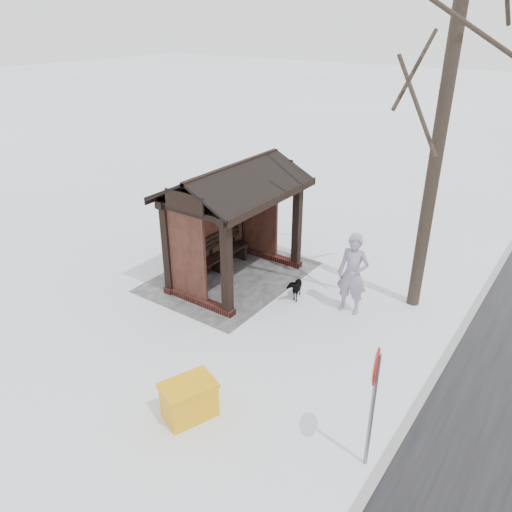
{
  "coord_description": "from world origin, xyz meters",
  "views": [
    {
      "loc": [
        9.1,
        7.07,
        6.28
      ],
      "look_at": [
        0.24,
        0.8,
        0.99
      ],
      "focal_mm": 35.0,
      "sensor_mm": 36.0,
      "label": 1
    }
  ],
  "objects_px": {
    "tree_near": "(458,21)",
    "pedestrian": "(353,274)",
    "bus_shelter": "(230,200)",
    "dog": "(295,287)",
    "grit_bin": "(189,400)",
    "road_sign": "(374,384)"
  },
  "relations": [
    {
      "from": "grit_bin",
      "to": "dog",
      "type": "bearing_deg",
      "value": -150.7
    },
    {
      "from": "tree_near",
      "to": "dog",
      "type": "relative_size",
      "value": 13.41
    },
    {
      "from": "bus_shelter",
      "to": "grit_bin",
      "type": "bearing_deg",
      "value": 29.63
    },
    {
      "from": "tree_near",
      "to": "dog",
      "type": "xyz_separation_m",
      "value": [
        1.43,
        -2.47,
        -5.87
      ]
    },
    {
      "from": "pedestrian",
      "to": "road_sign",
      "type": "height_order",
      "value": "road_sign"
    },
    {
      "from": "grit_bin",
      "to": "road_sign",
      "type": "xyz_separation_m",
      "value": [
        -0.81,
        2.89,
        1.2
      ]
    },
    {
      "from": "road_sign",
      "to": "tree_near",
      "type": "bearing_deg",
      "value": 176.26
    },
    {
      "from": "dog",
      "to": "bus_shelter",
      "type": "bearing_deg",
      "value": 160.54
    },
    {
      "from": "tree_near",
      "to": "pedestrian",
      "type": "height_order",
      "value": "tree_near"
    },
    {
      "from": "pedestrian",
      "to": "road_sign",
      "type": "distance_m",
      "value": 4.46
    },
    {
      "from": "grit_bin",
      "to": "pedestrian",
      "type": "bearing_deg",
      "value": -167.75
    },
    {
      "from": "bus_shelter",
      "to": "tree_near",
      "type": "bearing_deg",
      "value": 108.99
    },
    {
      "from": "grit_bin",
      "to": "tree_near",
      "type": "bearing_deg",
      "value": -175.93
    },
    {
      "from": "tree_near",
      "to": "pedestrian",
      "type": "xyz_separation_m",
      "value": [
        1.21,
        -1.09,
        -5.19
      ]
    },
    {
      "from": "grit_bin",
      "to": "road_sign",
      "type": "relative_size",
      "value": 0.5
    },
    {
      "from": "tree_near",
      "to": "grit_bin",
      "type": "distance_m",
      "value": 8.48
    },
    {
      "from": "bus_shelter",
      "to": "tree_near",
      "type": "distance_m",
      "value": 6.1
    },
    {
      "from": "pedestrian",
      "to": "tree_near",
      "type": "bearing_deg",
      "value": 43.58
    },
    {
      "from": "tree_near",
      "to": "grit_bin",
      "type": "relative_size",
      "value": 8.48
    },
    {
      "from": "grit_bin",
      "to": "road_sign",
      "type": "bearing_deg",
      "value": 127.17
    },
    {
      "from": "bus_shelter",
      "to": "dog",
      "type": "distance_m",
      "value": 2.67
    },
    {
      "from": "bus_shelter",
      "to": "dog",
      "type": "relative_size",
      "value": 5.35
    }
  ]
}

